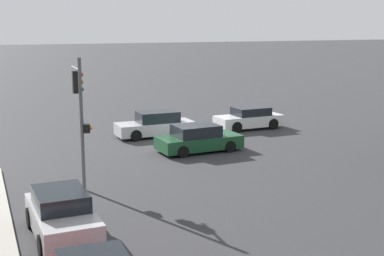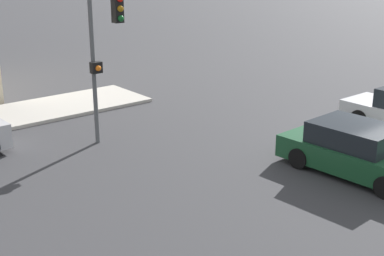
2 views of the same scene
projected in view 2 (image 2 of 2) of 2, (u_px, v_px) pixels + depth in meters
traffic_signal at (105, 36)px, 16.74m from camera, size 0.54×2.09×5.33m
crossing_car_2 at (357, 151)px, 14.99m from camera, size 4.48×2.22×1.42m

